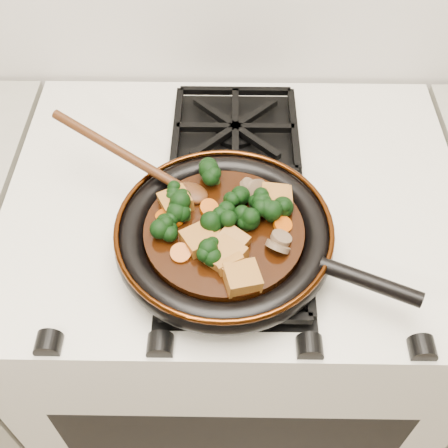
{
  "coord_description": "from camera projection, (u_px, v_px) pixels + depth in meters",
  "views": [
    {
      "loc": [
        -0.01,
        1.06,
        1.59
      ],
      "look_at": [
        -0.02,
        1.57,
        0.97
      ],
      "focal_mm": 45.0,
      "sensor_mm": 36.0,
      "label": 1
    }
  ],
  "objects": [
    {
      "name": "stove",
      "position": [
        232.0,
        326.0,
        1.28
      ],
      "size": [
        0.76,
        0.6,
        0.9
      ],
      "primitive_type": "cube",
      "color": "beige",
      "rests_on": "ground"
    },
    {
      "name": "mushroom_slice_3",
      "position": [
        257.0,
        191.0,
        0.84
      ],
      "size": [
        0.05,
        0.05,
        0.03
      ],
      "primitive_type": "cylinder",
      "rotation": [
        0.9,
        0.0,
        0.81
      ],
      "color": "brown",
      "rests_on": "braising_sauce"
    },
    {
      "name": "broccoli_floret_5",
      "position": [
        216.0,
        176.0,
        0.86
      ],
      "size": [
        0.08,
        0.07,
        0.07
      ],
      "primitive_type": null,
      "rotation": [
        -0.11,
        0.09,
        1.77
      ],
      "color": "black",
      "rests_on": "braising_sauce"
    },
    {
      "name": "burner_grate_back",
      "position": [
        235.0,
        131.0,
        1.01
      ],
      "size": [
        0.23,
        0.23,
        0.03
      ],
      "primitive_type": null,
      "color": "black",
      "rests_on": "stove"
    },
    {
      "name": "skillet",
      "position": [
        225.0,
        236.0,
        0.82
      ],
      "size": [
        0.43,
        0.32,
        0.05
      ],
      "rotation": [
        0.0,
        0.0,
        -0.42
      ],
      "color": "black",
      "rests_on": "burner_grate_front"
    },
    {
      "name": "tofu_cube_4",
      "position": [
        226.0,
        257.0,
        0.77
      ],
      "size": [
        0.06,
        0.07,
        0.03
      ],
      "primitive_type": "cube",
      "rotation": [
        -0.09,
        0.02,
        2.5
      ],
      "color": "#915D21",
      "rests_on": "braising_sauce"
    },
    {
      "name": "tofu_cube_8",
      "position": [
        279.0,
        198.0,
        0.84
      ],
      "size": [
        0.04,
        0.04,
        0.03
      ],
      "primitive_type": "cube",
      "rotation": [
        0.1,
        -0.11,
        1.6
      ],
      "color": "#915D21",
      "rests_on": "braising_sauce"
    },
    {
      "name": "broccoli_floret_3",
      "position": [
        231.0,
        202.0,
        0.82
      ],
      "size": [
        0.06,
        0.07,
        0.07
      ],
      "primitive_type": null,
      "rotation": [
        -0.1,
        -0.2,
        1.55
      ],
      "color": "black",
      "rests_on": "braising_sauce"
    },
    {
      "name": "broccoli_floret_2",
      "position": [
        186.0,
        212.0,
        0.81
      ],
      "size": [
        0.07,
        0.07,
        0.07
      ],
      "primitive_type": null,
      "rotation": [
        0.06,
        0.15,
        1.66
      ],
      "color": "black",
      "rests_on": "braising_sauce"
    },
    {
      "name": "carrot_coin_2",
      "position": [
        165.0,
        215.0,
        0.82
      ],
      "size": [
        0.03,
        0.03,
        0.02
      ],
      "primitive_type": "cylinder",
      "rotation": [
        -0.23,
        -0.3,
        0.0
      ],
      "color": "#AF4404",
      "rests_on": "braising_sauce"
    },
    {
      "name": "mushroom_slice_0",
      "position": [
        251.0,
        188.0,
        0.85
      ],
      "size": [
        0.04,
        0.04,
        0.03
      ],
      "primitive_type": "cylinder",
      "rotation": [
        0.68,
        0.0,
        1.71
      ],
      "color": "brown",
      "rests_on": "braising_sauce"
    },
    {
      "name": "broccoli_floret_0",
      "position": [
        220.0,
        219.0,
        0.8
      ],
      "size": [
        0.09,
        0.09,
        0.07
      ],
      "primitive_type": null,
      "rotation": [
        -0.15,
        -0.05,
        0.84
      ],
      "color": "black",
      "rests_on": "braising_sauce"
    },
    {
      "name": "carrot_coin_3",
      "position": [
        209.0,
        208.0,
        0.83
      ],
      "size": [
        0.03,
        0.03,
        0.02
      ],
      "primitive_type": "cylinder",
      "rotation": [
        0.29,
        0.26,
        0.0
      ],
      "color": "#AF4404",
      "rests_on": "braising_sauce"
    },
    {
      "name": "carrot_coin_4",
      "position": [
        174.0,
        219.0,
        0.81
      ],
      "size": [
        0.03,
        0.03,
        0.01
      ],
      "primitive_type": "cylinder",
      "rotation": [
        -0.01,
        -0.2,
        0.0
      ],
      "color": "#AF4404",
      "rests_on": "braising_sauce"
    },
    {
      "name": "tofu_cube_6",
      "position": [
        208.0,
        236.0,
        0.79
      ],
      "size": [
        0.04,
        0.04,
        0.02
      ],
      "primitive_type": "cube",
      "rotation": [
        -0.01,
        0.07,
        1.28
      ],
      "color": "#915D21",
      "rests_on": "braising_sauce"
    },
    {
      "name": "tofu_cube_3",
      "position": [
        199.0,
        240.0,
        0.78
      ],
      "size": [
        0.06,
        0.06,
        0.02
      ],
      "primitive_type": "cube",
      "rotation": [
        -0.03,
        -0.01,
        0.55
      ],
      "color": "#915D21",
      "rests_on": "braising_sauce"
    },
    {
      "name": "mushroom_slice_2",
      "position": [
        281.0,
        238.0,
        0.79
      ],
      "size": [
        0.04,
        0.04,
        0.02
      ],
      "primitive_type": "cylinder",
      "rotation": [
        0.4,
        0.0,
        2.2
      ],
      "color": "brown",
      "rests_on": "braising_sauce"
    },
    {
      "name": "broccoli_floret_8",
      "position": [
        178.0,
        193.0,
        0.84
      ],
      "size": [
        0.09,
        0.08,
        0.07
      ],
      "primitive_type": null,
      "rotation": [
        0.16,
        0.24,
        0.77
      ],
      "color": "black",
      "rests_on": "braising_sauce"
    },
    {
      "name": "tofu_cube_7",
      "position": [
        226.0,
        258.0,
        0.77
      ],
      "size": [
        0.05,
        0.05,
        0.03
      ],
      "primitive_type": "cube",
      "rotation": [
        -0.1,
        0.11,
        2.01
      ],
      "color": "#915D21",
      "rests_on": "braising_sauce"
    },
    {
      "name": "tofu_cube_5",
      "position": [
        176.0,
        202.0,
        0.83
      ],
      "size": [
        0.06,
        0.06,
        0.03
      ],
      "primitive_type": "cube",
      "rotation": [
        -0.08,
        -0.08,
        0.46
      ],
      "color": "#915D21",
      "rests_on": "braising_sauce"
    },
    {
      "name": "braising_sauce",
      "position": [
        224.0,
        233.0,
        0.82
      ],
      "size": [
        0.23,
        0.23,
        0.02
      ],
      "primitive_type": "cylinder",
      "color": "black",
      "rests_on": "skillet"
    },
    {
      "name": "broccoli_floret_9",
      "position": [
        265.0,
        206.0,
        0.82
      ],
      "size": [
        0.09,
        0.09,
        0.07
      ],
      "primitive_type": null,
      "rotation": [
        0.24,
        0.06,
        0.8
      ],
      "color": "black",
      "rests_on": "braising_sauce"
    },
    {
      "name": "burner_grate_front",
      "position": [
        235.0,
        258.0,
        0.83
      ],
      "size": [
        0.23,
        0.23,
        0.03
      ],
      "primitive_type": null,
      "color": "black",
      "rests_on": "stove"
    },
    {
      "name": "carrot_coin_1",
      "position": [
        283.0,
        225.0,
        0.81
      ],
      "size": [
        0.03,
        0.03,
        0.02
      ],
      "primitive_type": "cylinder",
      "rotation": [
        0.22,
        0.27,
        0.0
      ],
      "color": "#AF4404",
      "rests_on": "braising_sauce"
    },
    {
      "name": "broccoli_floret_4",
      "position": [
        205.0,
        252.0,
        0.77
      ],
      "size": [
        0.08,
        0.07,
        0.06
      ],
      "primitive_type": null,
      "rotation": [
        -0.03,
        -0.23,
        0.36
      ],
      "color": "black",
      "rests_on": "braising_sauce"
    },
    {
      "name": "carrot_coin_0",
      "position": [
        181.0,
        253.0,
        0.77
      ],
      "size": [
        0.03,
        0.03,
        0.01
      ],
      "primitive_type": "cylinder",
      "rotation": [
        0.26,
        -0.01,
        0.0
      ],
      "color": "#AF4404",
      "rests_on": "braising_sauce"
    },
    {
      "name": "wooden_spoon",
      "position": [
        150.0,
        169.0,
        0.85
      ],
      "size": [
        0.15,
        0.1,
        0.25
      ],
      "rotation": [
        0.0,
        0.0,
        2.66
      ],
      "color": "#40200D",
      "rests_on": "braising_sauce"
    },
    {
      "name": "tofu_cube_1",
      "position": [
        232.0,
        242.0,
        0.78
      ],
      "size": [
        0.05,
        0.06,
        0.03
      ],
      "primitive_type": "cube",
      "rotation": [
        0.1,
        -0.1,
        0.91
      ],
      "color": "#915D21",
      "rests_on": "braising_sauce"
    },
    {
      "name": "broccoli_floret_7",
      "position": [
        275.0,
        214.0,
        0.81
      ],
      "size": [
        0.08,
        0.08,
        0.08
      ],
      "primitive_type": null,
      "rotation": [
        -0.2,
        -0.22,
        0.18
      ],
      "color": "black",
      "rests_on": "braising_sauce"
    },
    {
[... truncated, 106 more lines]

